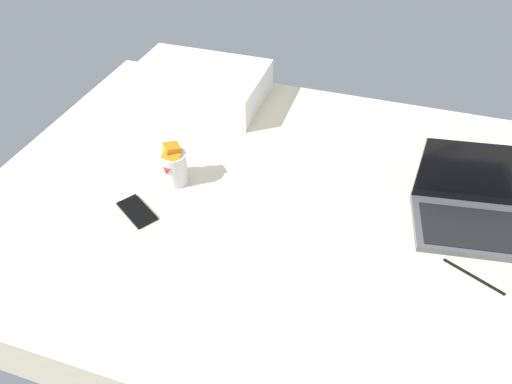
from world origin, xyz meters
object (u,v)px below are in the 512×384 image
at_px(cell_phone, 137,211).
at_px(pillow, 199,85).
at_px(snack_cup, 173,166).
at_px(laptop, 473,212).

height_order(cell_phone, pillow, pillow).
relative_size(snack_cup, pillow, 0.27).
distance_m(laptop, snack_cup, 0.92).
xyz_separation_m(laptop, snack_cup, (-0.92, -0.09, 0.02)).
bearing_deg(pillow, snack_cup, -75.94).
relative_size(cell_phone, pillow, 0.27).
bearing_deg(pillow, laptop, -21.82).
bearing_deg(laptop, pillow, 149.80).
bearing_deg(laptop, cell_phone, -172.97).
bearing_deg(snack_cup, cell_phone, -105.41).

